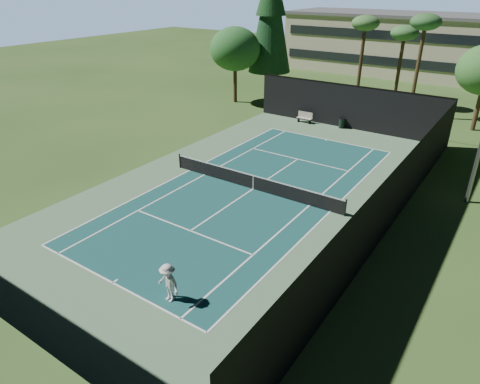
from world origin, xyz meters
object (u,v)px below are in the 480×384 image
at_px(tennis_ball_a, 71,236).
at_px(tennis_ball_b, 224,166).
at_px(tennis_net, 253,182).
at_px(trash_bin, 342,123).
at_px(park_bench, 305,117).
at_px(tennis_ball_d, 215,147).
at_px(player, 168,283).
at_px(tennis_ball_c, 286,166).

bearing_deg(tennis_ball_a, tennis_ball_b, 84.96).
xyz_separation_m(tennis_net, tennis_ball_a, (-4.99, -10.49, -0.53)).
distance_m(tennis_ball_a, trash_bin, 26.62).
relative_size(tennis_ball_b, park_bench, 0.04).
distance_m(tennis_net, tennis_ball_d, 8.37).
distance_m(player, tennis_ball_c, 16.16).
xyz_separation_m(tennis_net, trash_bin, (-0.27, 15.70, -0.08)).
bearing_deg(tennis_ball_a, tennis_ball_c, 71.80).
bearing_deg(tennis_ball_d, tennis_net, -34.95).
height_order(tennis_ball_b, trash_bin, trash_bin).
bearing_deg(tennis_ball_a, park_bench, 87.59).
height_order(tennis_net, park_bench, tennis_net).
distance_m(tennis_ball_a, park_bench, 25.86).
relative_size(tennis_net, player, 6.97).
height_order(tennis_ball_b, tennis_ball_c, tennis_ball_c).
xyz_separation_m(park_bench, trash_bin, (3.64, 0.36, -0.07)).
relative_size(tennis_ball_c, tennis_ball_d, 1.12).
bearing_deg(park_bench, tennis_ball_b, -89.92).
bearing_deg(player, tennis_net, 112.08).
distance_m(tennis_ball_c, park_bench, 11.44).
relative_size(tennis_ball_b, trash_bin, 0.07).
relative_size(tennis_ball_a, trash_bin, 0.07).
height_order(tennis_net, tennis_ball_d, tennis_net).
bearing_deg(tennis_ball_d, park_bench, 74.41).
distance_m(tennis_ball_b, park_bench, 13.32).
xyz_separation_m(tennis_ball_c, tennis_ball_d, (-6.82, 0.20, -0.00)).
bearing_deg(tennis_net, tennis_ball_a, -115.45).
xyz_separation_m(tennis_ball_b, tennis_ball_c, (3.85, 2.55, 0.00)).
bearing_deg(tennis_ball_d, tennis_ball_a, -83.07).
xyz_separation_m(tennis_ball_d, park_bench, (2.94, 10.55, 0.51)).
distance_m(park_bench, trash_bin, 3.66).
bearing_deg(park_bench, trash_bin, 5.69).
distance_m(tennis_net, tennis_ball_c, 4.62).
bearing_deg(tennis_net, player, -75.30).
bearing_deg(park_bench, tennis_net, -75.71).
relative_size(tennis_ball_a, park_bench, 0.04).
height_order(tennis_ball_c, tennis_ball_d, tennis_ball_c).
xyz_separation_m(tennis_ball_a, park_bench, (1.09, 25.83, 0.52)).
bearing_deg(tennis_ball_c, park_bench, 109.80).
bearing_deg(tennis_net, tennis_ball_b, 152.40).
relative_size(tennis_ball_a, tennis_ball_c, 0.87).
bearing_deg(trash_bin, player, -83.19).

